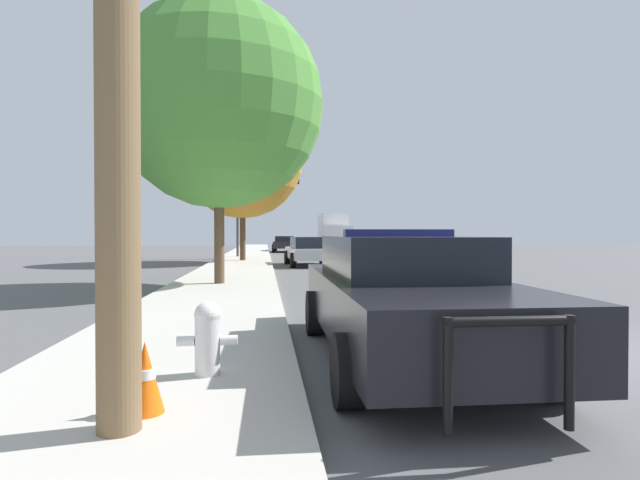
{
  "coord_description": "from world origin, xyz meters",
  "views": [
    {
      "loc": [
        -3.96,
        -6.22,
        1.55
      ],
      "look_at": [
        -1.37,
        16.95,
        1.21
      ],
      "focal_mm": 28.0,
      "sensor_mm": 36.0,
      "label": 1
    }
  ],
  "objects_px": {
    "box_truck": "(334,231)",
    "traffic_cone": "(145,377)",
    "car_background_distant": "(285,243)",
    "fire_hydrant": "(207,336)",
    "traffic_light": "(262,193)",
    "car_background_midblock": "(309,250)",
    "tree_sidewalk_mid": "(243,158)",
    "police_car": "(403,294)",
    "tree_sidewalk_near": "(219,104)"
  },
  "relations": [
    {
      "from": "fire_hydrant",
      "to": "police_car",
      "type": "bearing_deg",
      "value": 21.98
    },
    {
      "from": "police_car",
      "to": "traffic_cone",
      "type": "distance_m",
      "value": 3.28
    },
    {
      "from": "police_car",
      "to": "tree_sidewalk_near",
      "type": "height_order",
      "value": "tree_sidewalk_near"
    },
    {
      "from": "tree_sidewalk_mid",
      "to": "tree_sidewalk_near",
      "type": "relative_size",
      "value": 1.06
    },
    {
      "from": "car_background_midblock",
      "to": "tree_sidewalk_near",
      "type": "bearing_deg",
      "value": -113.13
    },
    {
      "from": "car_background_distant",
      "to": "traffic_cone",
      "type": "distance_m",
      "value": 36.48
    },
    {
      "from": "fire_hydrant",
      "to": "car_background_midblock",
      "type": "height_order",
      "value": "car_background_midblock"
    },
    {
      "from": "car_background_distant",
      "to": "tree_sidewalk_mid",
      "type": "height_order",
      "value": "tree_sidewalk_mid"
    },
    {
      "from": "car_background_midblock",
      "to": "tree_sidewalk_mid",
      "type": "bearing_deg",
      "value": 135.73
    },
    {
      "from": "car_background_distant",
      "to": "fire_hydrant",
      "type": "bearing_deg",
      "value": -89.26
    },
    {
      "from": "car_background_distant",
      "to": "box_truck",
      "type": "xyz_separation_m",
      "value": [
        4.71,
        5.26,
        1.04
      ]
    },
    {
      "from": "police_car",
      "to": "tree_sidewalk_mid",
      "type": "distance_m",
      "value": 20.91
    },
    {
      "from": "box_truck",
      "to": "tree_sidewalk_mid",
      "type": "xyz_separation_m",
      "value": [
        -7.49,
        -19.51,
        3.71
      ]
    },
    {
      "from": "tree_sidewalk_mid",
      "to": "traffic_light",
      "type": "bearing_deg",
      "value": 76.99
    },
    {
      "from": "traffic_light",
      "to": "box_truck",
      "type": "xyz_separation_m",
      "value": [
        6.52,
        15.31,
        -2.23
      ]
    },
    {
      "from": "police_car",
      "to": "traffic_cone",
      "type": "relative_size",
      "value": 9.41
    },
    {
      "from": "fire_hydrant",
      "to": "traffic_light",
      "type": "height_order",
      "value": "traffic_light"
    },
    {
      "from": "box_truck",
      "to": "traffic_cone",
      "type": "height_order",
      "value": "box_truck"
    },
    {
      "from": "traffic_light",
      "to": "tree_sidewalk_near",
      "type": "bearing_deg",
      "value": -93.95
    },
    {
      "from": "tree_sidewalk_near",
      "to": "traffic_cone",
      "type": "relative_size",
      "value": 14.14
    },
    {
      "from": "traffic_light",
      "to": "traffic_cone",
      "type": "height_order",
      "value": "traffic_light"
    },
    {
      "from": "box_truck",
      "to": "tree_sidewalk_mid",
      "type": "distance_m",
      "value": 21.23
    },
    {
      "from": "box_truck",
      "to": "traffic_cone",
      "type": "bearing_deg",
      "value": 80.83
    },
    {
      "from": "box_truck",
      "to": "traffic_cone",
      "type": "distance_m",
      "value": 42.3
    },
    {
      "from": "fire_hydrant",
      "to": "car_background_midblock",
      "type": "bearing_deg",
      "value": 81.77
    },
    {
      "from": "car_background_midblock",
      "to": "traffic_light",
      "type": "bearing_deg",
      "value": 104.57
    },
    {
      "from": "car_background_midblock",
      "to": "box_truck",
      "type": "height_order",
      "value": "box_truck"
    },
    {
      "from": "car_background_distant",
      "to": "police_car",
      "type": "bearing_deg",
      "value": -85.61
    },
    {
      "from": "fire_hydrant",
      "to": "traffic_light",
      "type": "distance_m",
      "value": 25.55
    },
    {
      "from": "box_truck",
      "to": "traffic_light",
      "type": "bearing_deg",
      "value": 67.73
    },
    {
      "from": "tree_sidewalk_near",
      "to": "police_car",
      "type": "bearing_deg",
      "value": -70.37
    },
    {
      "from": "fire_hydrant",
      "to": "traffic_cone",
      "type": "height_order",
      "value": "fire_hydrant"
    },
    {
      "from": "tree_sidewalk_near",
      "to": "car_background_distant",
      "type": "bearing_deg",
      "value": 83.64
    },
    {
      "from": "car_background_midblock",
      "to": "fire_hydrant",
      "type": "bearing_deg",
      "value": -101.28
    },
    {
      "from": "traffic_light",
      "to": "box_truck",
      "type": "bearing_deg",
      "value": 66.94
    },
    {
      "from": "car_background_distant",
      "to": "tree_sidewalk_mid",
      "type": "bearing_deg",
      "value": -96.68
    },
    {
      "from": "box_truck",
      "to": "tree_sidewalk_near",
      "type": "xyz_separation_m",
      "value": [
        -7.63,
        -31.44,
        3.42
      ]
    },
    {
      "from": "car_background_distant",
      "to": "tree_sidewalk_mid",
      "type": "relative_size",
      "value": 0.53
    },
    {
      "from": "car_background_midblock",
      "to": "traffic_cone",
      "type": "distance_m",
      "value": 19.56
    },
    {
      "from": "traffic_cone",
      "to": "box_truck",
      "type": "bearing_deg",
      "value": 80.05
    },
    {
      "from": "traffic_light",
      "to": "car_background_midblock",
      "type": "relative_size",
      "value": 1.21
    },
    {
      "from": "police_car",
      "to": "traffic_light",
      "type": "relative_size",
      "value": 0.97
    },
    {
      "from": "police_car",
      "to": "box_truck",
      "type": "height_order",
      "value": "box_truck"
    },
    {
      "from": "tree_sidewalk_mid",
      "to": "traffic_cone",
      "type": "relative_size",
      "value": 15.03
    },
    {
      "from": "traffic_cone",
      "to": "car_background_distant",
      "type": "bearing_deg",
      "value": 85.92
    },
    {
      "from": "traffic_light",
      "to": "fire_hydrant",
      "type": "bearing_deg",
      "value": -90.95
    },
    {
      "from": "police_car",
      "to": "box_truck",
      "type": "bearing_deg",
      "value": -96.16
    },
    {
      "from": "car_background_distant",
      "to": "traffic_light",
      "type": "bearing_deg",
      "value": -95.84
    },
    {
      "from": "fire_hydrant",
      "to": "car_background_midblock",
      "type": "distance_m",
      "value": 18.49
    },
    {
      "from": "fire_hydrant",
      "to": "tree_sidewalk_mid",
      "type": "relative_size",
      "value": 0.09
    }
  ]
}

